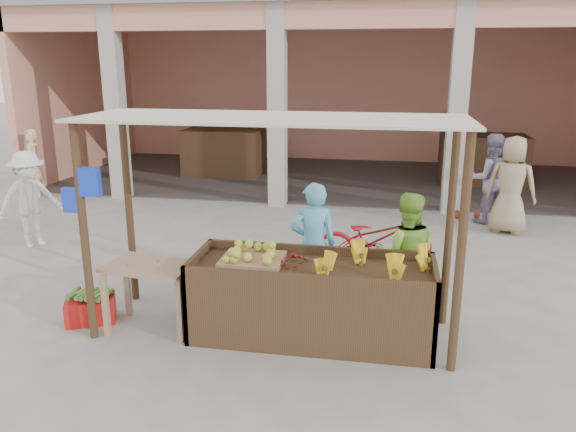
% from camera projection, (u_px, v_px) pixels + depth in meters
% --- Properties ---
extents(ground, '(60.00, 60.00, 0.00)m').
position_uv_depth(ground, '(267.00, 332.00, 6.29)').
color(ground, gray).
rests_on(ground, ground).
extents(market_building, '(14.40, 6.40, 4.20)m').
position_uv_depth(market_building, '(344.00, 70.00, 14.01)').
color(market_building, '#E79F79').
rests_on(market_building, ground).
extents(fruit_stall, '(2.60, 0.95, 0.80)m').
position_uv_depth(fruit_stall, '(312.00, 302.00, 6.10)').
color(fruit_stall, '#472F1C').
rests_on(fruit_stall, ground).
extents(stall_awning, '(4.09, 1.35, 2.39)m').
position_uv_depth(stall_awning, '(265.00, 156.00, 5.82)').
color(stall_awning, '#472F1C').
rests_on(stall_awning, ground).
extents(banana_heap, '(1.21, 0.66, 0.22)m').
position_uv_depth(banana_heap, '(374.00, 263.00, 5.82)').
color(banana_heap, yellow).
rests_on(banana_heap, fruit_stall).
extents(melon_tray, '(0.67, 0.58, 0.18)m').
position_uv_depth(melon_tray, '(252.00, 255.00, 6.13)').
color(melon_tray, '#A47A54').
rests_on(melon_tray, fruit_stall).
extents(berry_heap, '(0.43, 0.35, 0.14)m').
position_uv_depth(berry_heap, '(293.00, 259.00, 6.05)').
color(berry_heap, maroon).
rests_on(berry_heap, fruit_stall).
extents(side_table, '(1.03, 0.76, 0.77)m').
position_uv_depth(side_table, '(151.00, 276.00, 6.22)').
color(side_table, '#A38061').
rests_on(side_table, ground).
extents(papaya_pile, '(0.62, 0.35, 0.18)m').
position_uv_depth(papaya_pile, '(149.00, 257.00, 6.16)').
color(papaya_pile, '#428E2E').
rests_on(papaya_pile, side_table).
extents(red_crate, '(0.66, 0.58, 0.28)m').
position_uv_depth(red_crate, '(91.00, 309.00, 6.53)').
color(red_crate, red).
rests_on(red_crate, ground).
extents(plantain_bundle, '(0.45, 0.31, 0.09)m').
position_uv_depth(plantain_bundle, '(89.00, 294.00, 6.48)').
color(plantain_bundle, '#4E7E2E').
rests_on(plantain_bundle, red_crate).
extents(produce_sacks, '(0.86, 0.80, 0.65)m').
position_uv_depth(produce_sacks, '(467.00, 201.00, 10.77)').
color(produce_sacks, maroon).
rests_on(produce_sacks, ground).
extents(vendor_blue, '(0.72, 0.60, 1.65)m').
position_uv_depth(vendor_blue, '(313.00, 241.00, 6.80)').
color(vendor_blue, '#5EC2E7').
rests_on(vendor_blue, ground).
extents(vendor_green, '(0.77, 0.45, 1.58)m').
position_uv_depth(vendor_green, '(406.00, 252.00, 6.51)').
color(vendor_green, '#9EDB47').
rests_on(vendor_green, ground).
extents(motorcycle, '(1.05, 1.90, 0.94)m').
position_uv_depth(motorcycle, '(374.00, 238.00, 8.07)').
color(motorcycle, maroon).
rests_on(motorcycle, ground).
extents(shopper_a, '(1.08, 1.19, 1.68)m').
position_uv_depth(shopper_a, '(29.00, 195.00, 9.00)').
color(shopper_a, silver).
rests_on(shopper_a, ground).
extents(shopper_c, '(1.06, 0.87, 1.89)m').
position_uv_depth(shopper_c, '(512.00, 180.00, 9.65)').
color(shopper_c, tan).
rests_on(shopper_c, ground).
extents(shopper_e, '(0.72, 0.71, 1.56)m').
position_uv_depth(shopper_e, '(33.00, 162.00, 12.28)').
color(shopper_e, '#F6B68B').
rests_on(shopper_e, ground).
extents(shopper_f, '(0.96, 0.64, 1.82)m').
position_uv_depth(shopper_f, '(490.00, 175.00, 10.28)').
color(shopper_f, gray).
rests_on(shopper_f, ground).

